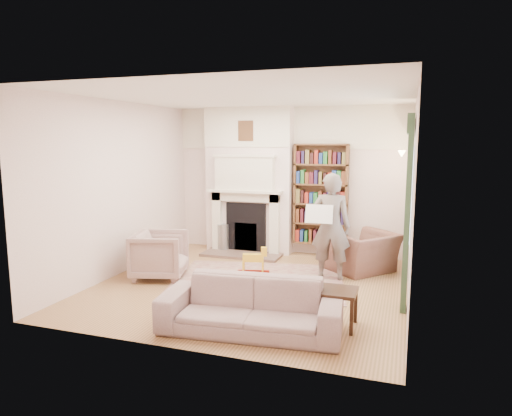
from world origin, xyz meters
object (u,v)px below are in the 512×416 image
(sofa, at_px, (251,306))
(man_reading, at_px, (331,227))
(bookcase, at_px, (321,194))
(coffee_table, at_px, (326,307))
(armchair_reading, at_px, (363,252))
(paraffin_heater, at_px, (223,238))
(armchair_left, at_px, (160,255))
(rocking_horse, at_px, (253,261))

(sofa, distance_m, man_reading, 2.40)
(bookcase, relative_size, coffee_table, 2.64)
(man_reading, bearing_deg, sofa, 73.82)
(armchair_reading, xyz_separation_m, man_reading, (-0.45, -0.60, 0.51))
(bookcase, relative_size, paraffin_heater, 3.36)
(paraffin_heater, bearing_deg, bookcase, 7.84)
(paraffin_heater, bearing_deg, armchair_reading, -11.49)
(paraffin_heater, bearing_deg, armchair_left, -98.40)
(sofa, xyz_separation_m, coffee_table, (0.79, 0.45, -0.08))
(sofa, relative_size, man_reading, 1.22)
(man_reading, bearing_deg, bookcase, -76.35)
(bookcase, xyz_separation_m, armchair_reading, (0.88, -0.82, -0.85))
(man_reading, height_order, rocking_horse, man_reading)
(sofa, xyz_separation_m, paraffin_heater, (-1.77, 3.44, -0.03))
(man_reading, relative_size, rocking_horse, 3.21)
(paraffin_heater, bearing_deg, man_reading, -26.76)
(armchair_left, height_order, paraffin_heater, armchair_left)
(bookcase, xyz_separation_m, sofa, (-0.10, -3.70, -0.87))
(bookcase, distance_m, armchair_reading, 1.47)
(armchair_reading, distance_m, paraffin_heater, 2.80)
(armchair_reading, xyz_separation_m, rocking_horse, (-1.67, -0.76, -0.10))
(sofa, bearing_deg, man_reading, 71.36)
(armchair_reading, distance_m, coffee_table, 2.44)
(bookcase, bearing_deg, man_reading, -73.20)
(armchair_left, bearing_deg, coffee_table, -126.15)
(man_reading, distance_m, rocking_horse, 1.38)
(armchair_left, bearing_deg, sofa, -142.04)
(armchair_left, xyz_separation_m, paraffin_heater, (0.29, 1.94, -0.10))
(bookcase, xyz_separation_m, coffee_table, (0.69, -3.25, -0.95))
(bookcase, height_order, rocking_horse, bookcase)
(armchair_left, distance_m, paraffin_heater, 1.96)
(armchair_left, bearing_deg, man_reading, -89.05)
(armchair_reading, distance_m, sofa, 3.04)
(armchair_left, distance_m, rocking_horse, 1.50)
(armchair_reading, bearing_deg, paraffin_heater, -60.86)
(coffee_table, xyz_separation_m, paraffin_heater, (-2.56, 2.99, 0.05))
(bookcase, relative_size, armchair_reading, 1.84)
(coffee_table, xyz_separation_m, rocking_horse, (-1.49, 1.67, 0.01))
(paraffin_heater, bearing_deg, rocking_horse, -50.95)
(armchair_left, relative_size, sofa, 0.40)
(sofa, bearing_deg, bookcase, 82.83)
(coffee_table, relative_size, rocking_horse, 1.33)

